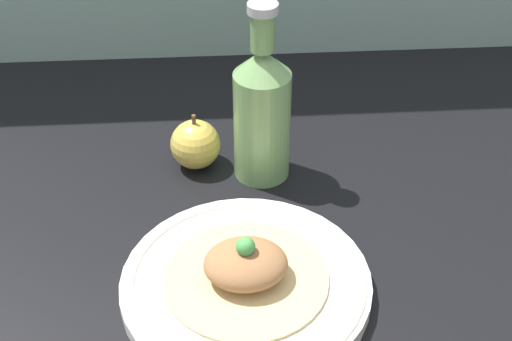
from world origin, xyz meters
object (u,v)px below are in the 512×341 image
plate (249,283)px  cider_bottle (262,110)px  apple (195,144)px  plated_food (249,268)px

plate → cider_bottle: cider_bottle is taller
plate → apple: (-6.18, 25.27, 2.34)cm
cider_bottle → plate: bearing=-97.9°
plate → apple: 26.12cm
cider_bottle → apple: bearing=165.8°
plate → apple: size_ratio=3.44×
plate → plated_food: bearing=93.6°
cider_bottle → apple: size_ratio=3.03×
plate → cider_bottle: (3.19, 22.90, 9.23)cm
cider_bottle → plated_food: bearing=-97.9°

